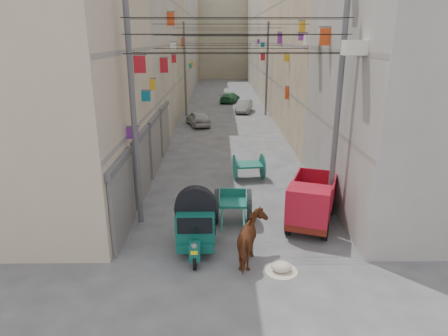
{
  "coord_description": "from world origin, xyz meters",
  "views": [
    {
      "loc": [
        -0.56,
        -7.94,
        6.7
      ],
      "look_at": [
        -0.41,
        6.5,
        1.97
      ],
      "focal_mm": 32.0,
      "sensor_mm": 36.0,
      "label": 1
    }
  ],
  "objects_px": {
    "second_cart": "(249,166)",
    "horse": "(252,240)",
    "distant_car_white": "(198,118)",
    "tonga_cart": "(233,206)",
    "distant_car_grey": "(244,106)",
    "feed_sack": "(281,267)",
    "mini_truck": "(310,206)",
    "distant_car_green": "(230,97)",
    "auto_rickshaw": "(196,222)"
  },
  "relations": [
    {
      "from": "distant_car_grey",
      "to": "distant_car_green",
      "type": "distance_m",
      "value": 6.1
    },
    {
      "from": "tonga_cart",
      "to": "mini_truck",
      "type": "xyz_separation_m",
      "value": [
        2.8,
        -0.5,
        0.2
      ]
    },
    {
      "from": "feed_sack",
      "to": "distant_car_white",
      "type": "xyz_separation_m",
      "value": [
        -3.56,
        20.93,
        0.45
      ]
    },
    {
      "from": "distant_car_white",
      "to": "distant_car_green",
      "type": "height_order",
      "value": "distant_car_white"
    },
    {
      "from": "horse",
      "to": "distant_car_grey",
      "type": "height_order",
      "value": "horse"
    },
    {
      "from": "feed_sack",
      "to": "distant_car_grey",
      "type": "bearing_deg",
      "value": 89.06
    },
    {
      "from": "auto_rickshaw",
      "to": "mini_truck",
      "type": "bearing_deg",
      "value": 19.16
    },
    {
      "from": "horse",
      "to": "tonga_cart",
      "type": "bearing_deg",
      "value": -69.72
    },
    {
      "from": "tonga_cart",
      "to": "distant_car_white",
      "type": "xyz_separation_m",
      "value": [
        -2.2,
        17.58,
        -0.09
      ]
    },
    {
      "from": "second_cart",
      "to": "distant_car_green",
      "type": "xyz_separation_m",
      "value": [
        -0.33,
        24.66,
        -0.14
      ]
    },
    {
      "from": "tonga_cart",
      "to": "second_cart",
      "type": "distance_m",
      "value": 4.97
    },
    {
      "from": "second_cart",
      "to": "distant_car_green",
      "type": "height_order",
      "value": "second_cart"
    },
    {
      "from": "tonga_cart",
      "to": "feed_sack",
      "type": "height_order",
      "value": "tonga_cart"
    },
    {
      "from": "auto_rickshaw",
      "to": "distant_car_white",
      "type": "relative_size",
      "value": 0.67
    },
    {
      "from": "distant_car_white",
      "to": "tonga_cart",
      "type": "bearing_deg",
      "value": 80.73
    },
    {
      "from": "tonga_cart",
      "to": "feed_sack",
      "type": "distance_m",
      "value": 3.66
    },
    {
      "from": "auto_rickshaw",
      "to": "distant_car_green",
      "type": "height_order",
      "value": "auto_rickshaw"
    },
    {
      "from": "distant_car_white",
      "to": "horse",
      "type": "bearing_deg",
      "value": 81.13
    },
    {
      "from": "feed_sack",
      "to": "distant_car_green",
      "type": "distance_m",
      "value": 32.91
    },
    {
      "from": "distant_car_grey",
      "to": "feed_sack",
      "type": "bearing_deg",
      "value": -79.15
    },
    {
      "from": "distant_car_green",
      "to": "horse",
      "type": "bearing_deg",
      "value": 106.48
    },
    {
      "from": "horse",
      "to": "distant_car_green",
      "type": "distance_m",
      "value": 32.38
    },
    {
      "from": "auto_rickshaw",
      "to": "second_cart",
      "type": "xyz_separation_m",
      "value": [
        2.21,
        6.87,
        -0.3
      ]
    },
    {
      "from": "second_cart",
      "to": "horse",
      "type": "distance_m",
      "value": 7.74
    },
    {
      "from": "second_cart",
      "to": "distant_car_white",
      "type": "height_order",
      "value": "second_cart"
    },
    {
      "from": "distant_car_white",
      "to": "distant_car_grey",
      "type": "distance_m",
      "value": 7.19
    },
    {
      "from": "second_cart",
      "to": "distant_car_white",
      "type": "distance_m",
      "value": 13.08
    },
    {
      "from": "tonga_cart",
      "to": "second_cart",
      "type": "bearing_deg",
      "value": 80.97
    },
    {
      "from": "horse",
      "to": "distant_car_white",
      "type": "xyz_separation_m",
      "value": [
        -2.7,
        20.42,
        -0.18
      ]
    },
    {
      "from": "feed_sack",
      "to": "mini_truck",
      "type": "bearing_deg",
      "value": 63.13
    },
    {
      "from": "mini_truck",
      "to": "distant_car_grey",
      "type": "height_order",
      "value": "mini_truck"
    },
    {
      "from": "mini_truck",
      "to": "feed_sack",
      "type": "xyz_separation_m",
      "value": [
        -1.44,
        -2.85,
        -0.74
      ]
    },
    {
      "from": "horse",
      "to": "distant_car_green",
      "type": "height_order",
      "value": "horse"
    },
    {
      "from": "tonga_cart",
      "to": "mini_truck",
      "type": "relative_size",
      "value": 0.82
    },
    {
      "from": "tonga_cart",
      "to": "horse",
      "type": "height_order",
      "value": "horse"
    },
    {
      "from": "horse",
      "to": "feed_sack",
      "type": "bearing_deg",
      "value": 159.27
    },
    {
      "from": "auto_rickshaw",
      "to": "distant_car_green",
      "type": "distance_m",
      "value": 31.59
    },
    {
      "from": "distant_car_grey",
      "to": "distant_car_green",
      "type": "height_order",
      "value": "distant_car_grey"
    },
    {
      "from": "second_cart",
      "to": "feed_sack",
      "type": "bearing_deg",
      "value": -93.98
    },
    {
      "from": "distant_car_white",
      "to": "second_cart",
      "type": "bearing_deg",
      "value": 87.47
    },
    {
      "from": "tonga_cart",
      "to": "distant_car_grey",
      "type": "relative_size",
      "value": 0.86
    },
    {
      "from": "feed_sack",
      "to": "distant_car_green",
      "type": "xyz_separation_m",
      "value": [
        -0.75,
        32.9,
        0.38
      ]
    },
    {
      "from": "tonga_cart",
      "to": "second_cart",
      "type": "relative_size",
      "value": 1.87
    },
    {
      "from": "distant_car_green",
      "to": "feed_sack",
      "type": "bearing_deg",
      "value": 107.97
    },
    {
      "from": "distant_car_white",
      "to": "distant_car_grey",
      "type": "relative_size",
      "value": 1.03
    },
    {
      "from": "second_cart",
      "to": "distant_car_white",
      "type": "bearing_deg",
      "value": 96.98
    },
    {
      "from": "distant_car_white",
      "to": "distant_car_green",
      "type": "xyz_separation_m",
      "value": [
        2.8,
        11.96,
        -0.07
      ]
    },
    {
      "from": "mini_truck",
      "to": "second_cart",
      "type": "bearing_deg",
      "value": 128.7
    },
    {
      "from": "tonga_cart",
      "to": "horse",
      "type": "xyz_separation_m",
      "value": [
        0.5,
        -2.84,
        0.09
      ]
    },
    {
      "from": "horse",
      "to": "distant_car_grey",
      "type": "xyz_separation_m",
      "value": [
        1.29,
        26.4,
        -0.22
      ]
    }
  ]
}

